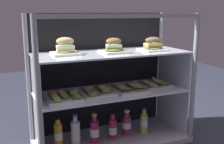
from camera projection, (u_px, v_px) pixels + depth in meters
name	position (u px, v px, depth m)	size (l,w,h in m)	color
ground_plane	(112.00, 144.00, 2.13)	(6.00, 6.00, 0.02)	#292D3A
case_base_deck	(112.00, 140.00, 2.12)	(1.18, 0.49, 0.04)	#B7B2BA
case_frame	(105.00, 72.00, 2.13)	(1.18, 0.49, 1.00)	gray
riser_lower_tier	(112.00, 115.00, 2.08)	(1.11, 0.42, 0.37)	silver
shelf_lower_glass	(112.00, 92.00, 2.04)	(1.13, 0.44, 0.01)	silver
riser_upper_tier	(112.00, 73.00, 2.01)	(1.11, 0.42, 0.28)	silver
shelf_upper_glass	(112.00, 53.00, 1.97)	(1.13, 0.44, 0.01)	silver
plated_roll_sandwich_mid_right	(65.00, 48.00, 1.86)	(0.19, 0.19, 0.12)	white
plated_roll_sandwich_mid_left	(114.00, 47.00, 1.95)	(0.18, 0.18, 0.11)	white
plated_roll_sandwich_left_of_center	(153.00, 45.00, 2.07)	(0.19, 0.19, 0.10)	white
open_sandwich_tray_center	(63.00, 96.00, 1.85)	(0.23, 0.28, 0.06)	white
open_sandwich_tray_near_left_corner	(96.00, 91.00, 1.97)	(0.23, 0.28, 0.06)	white
open_sandwich_tray_mid_right	(129.00, 88.00, 2.06)	(0.23, 0.28, 0.06)	white
open_sandwich_tray_mid_left	(153.00, 83.00, 2.20)	(0.23, 0.28, 0.06)	white
juice_bottle_back_center	(58.00, 136.00, 1.91)	(0.06, 0.06, 0.24)	orange
juice_bottle_near_post	(76.00, 133.00, 1.98)	(0.07, 0.07, 0.23)	white
juice_bottle_back_right	(95.00, 131.00, 2.03)	(0.07, 0.07, 0.22)	#9D1A4B
juice_bottle_tucked_behind	(113.00, 128.00, 2.09)	(0.06, 0.06, 0.21)	#A1223B
juice_bottle_back_left	(127.00, 124.00, 2.16)	(0.07, 0.07, 0.20)	#912C4B
juice_bottle_front_second	(144.00, 123.00, 2.18)	(0.06, 0.06, 0.20)	#B3CC52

